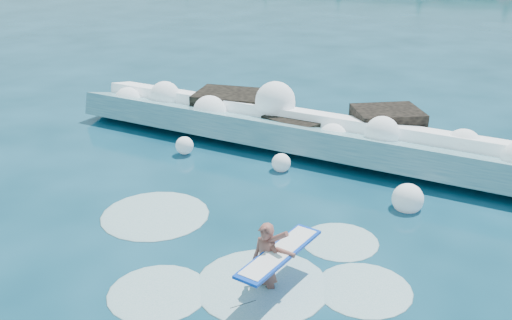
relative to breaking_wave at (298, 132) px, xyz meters
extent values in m
plane|color=#082F42|center=(-0.74, -6.28, -0.49)|extent=(200.00, 200.00, 0.00)
cube|color=teal|center=(0.00, -0.16, -0.08)|extent=(16.12, 2.45, 1.35)
cube|color=white|center=(0.00, 0.64, 0.32)|extent=(16.12, 1.14, 0.63)
cube|color=black|center=(-3.19, 1.06, -0.01)|extent=(2.88, 2.41, 1.36)
cube|color=black|center=(-0.19, 0.26, -0.12)|extent=(2.26, 2.00, 1.05)
cube|color=black|center=(2.51, 1.46, 0.03)|extent=(2.69, 2.59, 1.47)
imported|color=#914F44|center=(2.77, -7.59, 0.08)|extent=(0.69, 0.52, 1.73)
cube|color=blue|center=(3.05, -7.54, 0.38)|extent=(0.78, 2.41, 0.06)
cube|color=white|center=(3.05, -7.54, 0.40)|extent=(0.67, 2.20, 0.06)
cylinder|color=black|center=(2.95, -8.79, -0.04)|extent=(0.01, 0.91, 0.43)
sphere|color=white|center=(-6.85, -0.37, 0.25)|extent=(0.95, 0.95, 0.95)
sphere|color=white|center=(-5.51, 0.17, 0.43)|extent=(1.13, 1.13, 1.13)
sphere|color=white|center=(-3.22, -0.34, 0.30)|extent=(1.17, 1.17, 1.17)
sphere|color=white|center=(-1.17, 0.63, 0.72)|extent=(1.38, 1.38, 1.38)
sphere|color=white|center=(1.25, -0.11, 0.06)|extent=(0.94, 0.94, 0.94)
sphere|color=white|center=(2.85, -0.26, 0.54)|extent=(1.03, 1.03, 1.03)
sphere|color=white|center=(5.07, 0.58, 0.22)|extent=(1.09, 1.09, 1.09)
sphere|color=white|center=(-2.86, -2.39, -0.18)|extent=(0.57, 0.57, 0.57)
sphere|color=white|center=(0.40, -2.06, -0.25)|extent=(0.57, 0.57, 0.57)
sphere|color=white|center=(4.35, -2.73, -0.22)|extent=(0.81, 0.81, 0.81)
ellipsoid|color=silver|center=(2.66, -7.53, -0.49)|extent=(2.76, 2.76, 0.14)
ellipsoid|color=silver|center=(0.97, -8.76, -0.49)|extent=(2.03, 2.03, 0.10)
ellipsoid|color=silver|center=(4.53, -6.69, -0.49)|extent=(1.96, 1.96, 0.10)
ellipsoid|color=silver|center=(-1.13, -6.15, -0.49)|extent=(2.74, 2.74, 0.14)
ellipsoid|color=silver|center=(3.43, -5.15, -0.49)|extent=(1.80, 1.80, 0.09)
camera|label=1|loc=(7.21, -16.13, 6.26)|focal=40.00mm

